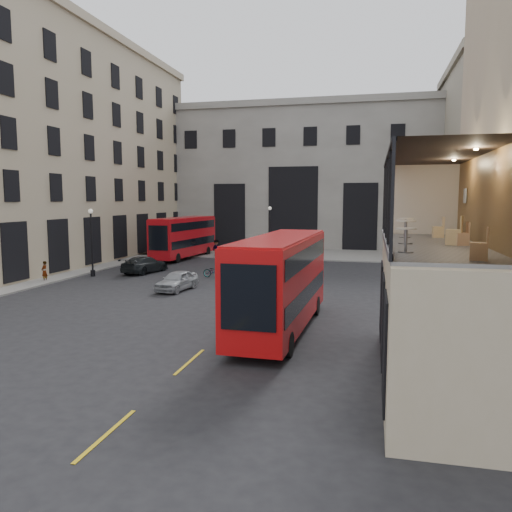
% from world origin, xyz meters
% --- Properties ---
extents(ground, '(140.00, 140.00, 0.00)m').
position_xyz_m(ground, '(0.00, 0.00, 0.00)').
color(ground, black).
rests_on(ground, ground).
extents(host_frontage, '(3.00, 11.00, 4.50)m').
position_xyz_m(host_frontage, '(6.50, 0.00, 2.25)').
color(host_frontage, '#BBAA8C').
rests_on(host_frontage, ground).
extents(cafe_floor, '(3.00, 10.00, 0.10)m').
position_xyz_m(cafe_floor, '(6.50, 0.00, 4.55)').
color(cafe_floor, slate).
rests_on(cafe_floor, host_frontage).
extents(gateway, '(35.00, 10.60, 18.00)m').
position_xyz_m(gateway, '(-5.00, 47.99, 9.39)').
color(gateway, '#99978E').
rests_on(gateway, ground).
extents(pavement_far, '(40.00, 12.00, 0.12)m').
position_xyz_m(pavement_far, '(-6.00, 38.00, 0.06)').
color(pavement_far, slate).
rests_on(pavement_far, ground).
extents(traffic_light_near, '(0.16, 0.20, 3.80)m').
position_xyz_m(traffic_light_near, '(-1.00, 12.00, 2.42)').
color(traffic_light_near, black).
rests_on(traffic_light_near, ground).
extents(traffic_light_far, '(0.16, 0.20, 3.80)m').
position_xyz_m(traffic_light_far, '(-15.00, 28.00, 2.42)').
color(traffic_light_far, black).
rests_on(traffic_light_far, ground).
extents(street_lamp_a, '(0.36, 0.36, 5.33)m').
position_xyz_m(street_lamp_a, '(-17.00, 18.00, 2.39)').
color(street_lamp_a, black).
rests_on(street_lamp_a, ground).
extents(street_lamp_b, '(0.36, 0.36, 5.33)m').
position_xyz_m(street_lamp_b, '(-6.00, 34.00, 2.39)').
color(street_lamp_b, black).
rests_on(street_lamp_b, ground).
extents(bus_near, '(2.86, 11.06, 4.38)m').
position_xyz_m(bus_near, '(0.50, 5.29, 2.46)').
color(bus_near, '#B40C0D').
rests_on(bus_near, ground).
extents(bus_far, '(3.33, 10.80, 4.24)m').
position_xyz_m(bus_far, '(-14.38, 30.99, 2.38)').
color(bus_far, '#A90B12').
rests_on(bus_far, ground).
extents(car_a, '(2.05, 4.06, 1.32)m').
position_xyz_m(car_a, '(-8.14, 13.78, 0.66)').
color(car_a, '#989B9F').
rests_on(car_a, ground).
extents(car_b, '(1.89, 4.19, 1.33)m').
position_xyz_m(car_b, '(-4.85, 27.33, 0.67)').
color(car_b, '#AF0A21').
rests_on(car_b, ground).
extents(car_c, '(2.80, 5.03, 1.38)m').
position_xyz_m(car_c, '(-13.84, 20.73, 0.69)').
color(car_c, black).
rests_on(car_c, ground).
extents(bicycle, '(1.86, 0.69, 0.96)m').
position_xyz_m(bicycle, '(-7.43, 19.68, 0.48)').
color(bicycle, gray).
rests_on(bicycle, ground).
extents(cyclist, '(0.55, 0.72, 1.75)m').
position_xyz_m(cyclist, '(-4.61, 15.96, 0.88)').
color(cyclist, '#DEFB1A').
rests_on(cyclist, ground).
extents(pedestrian_a, '(1.00, 0.86, 1.75)m').
position_xyz_m(pedestrian_a, '(-14.79, 34.96, 0.88)').
color(pedestrian_a, gray).
rests_on(pedestrian_a, ground).
extents(pedestrian_b, '(1.07, 1.35, 1.83)m').
position_xyz_m(pedestrian_b, '(-11.60, 33.15, 0.92)').
color(pedestrian_b, gray).
rests_on(pedestrian_b, ground).
extents(pedestrian_c, '(1.10, 0.55, 1.81)m').
position_xyz_m(pedestrian_c, '(-1.11, 35.80, 0.90)').
color(pedestrian_c, gray).
rests_on(pedestrian_c, ground).
extents(pedestrian_d, '(0.99, 1.07, 1.84)m').
position_xyz_m(pedestrian_d, '(6.12, 38.03, 0.92)').
color(pedestrian_d, gray).
rests_on(pedestrian_d, ground).
extents(pedestrian_e, '(0.40, 0.58, 1.54)m').
position_xyz_m(pedestrian_e, '(-19.00, 14.77, 0.77)').
color(pedestrian_e, gray).
rests_on(pedestrian_e, ground).
extents(cafe_table_near, '(0.55, 0.55, 0.68)m').
position_xyz_m(cafe_table_near, '(5.47, -2.78, 5.05)').
color(cafe_table_near, beige).
rests_on(cafe_table_near, cafe_floor).
extents(cafe_table_mid, '(0.63, 0.63, 0.78)m').
position_xyz_m(cafe_table_mid, '(5.63, 0.08, 5.12)').
color(cafe_table_mid, silver).
rests_on(cafe_table_mid, cafe_floor).
extents(cafe_table_far, '(0.60, 0.60, 0.75)m').
position_xyz_m(cafe_table_far, '(5.78, 2.98, 5.10)').
color(cafe_table_far, white).
rests_on(cafe_table_far, cafe_floor).
extents(cafe_chair_a, '(0.46, 0.46, 0.81)m').
position_xyz_m(cafe_chair_a, '(7.09, -4.20, 4.85)').
color(cafe_chair_a, tan).
rests_on(cafe_chair_a, cafe_floor).
extents(cafe_chair_b, '(0.57, 0.57, 0.94)m').
position_xyz_m(cafe_chair_b, '(7.14, 0.01, 4.89)').
color(cafe_chair_b, tan).
rests_on(cafe_chair_b, cafe_floor).
extents(cafe_chair_c, '(0.41, 0.41, 0.76)m').
position_xyz_m(cafe_chair_c, '(7.36, -0.11, 4.83)').
color(cafe_chair_c, tan).
rests_on(cafe_chair_c, cafe_floor).
extents(cafe_chair_d, '(0.41, 0.41, 0.80)m').
position_xyz_m(cafe_chair_d, '(7.02, 3.18, 4.84)').
color(cafe_chair_d, '#D9B77D').
rests_on(cafe_chair_d, cafe_floor).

